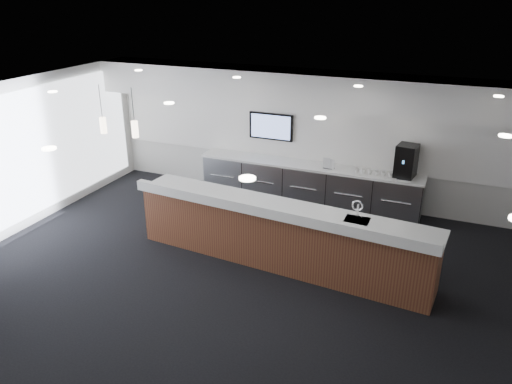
% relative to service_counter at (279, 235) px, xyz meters
% --- Properties ---
extents(ground, '(10.00, 10.00, 0.00)m').
position_rel_service_counter_xyz_m(ground, '(-0.33, -0.89, -0.57)').
color(ground, black).
rests_on(ground, ground).
extents(ceiling, '(10.00, 8.00, 0.02)m').
position_rel_service_counter_xyz_m(ceiling, '(-0.33, -0.89, 2.43)').
color(ceiling, black).
rests_on(ceiling, back_wall).
extents(back_wall, '(10.00, 0.02, 3.00)m').
position_rel_service_counter_xyz_m(back_wall, '(-0.33, 3.11, 0.93)').
color(back_wall, silver).
rests_on(back_wall, ground).
extents(left_wall, '(0.02, 8.00, 3.00)m').
position_rel_service_counter_xyz_m(left_wall, '(-5.33, -0.89, 0.93)').
color(left_wall, silver).
rests_on(left_wall, ground).
extents(soffit_bulkhead, '(10.00, 0.90, 0.70)m').
position_rel_service_counter_xyz_m(soffit_bulkhead, '(-0.33, 2.66, 2.08)').
color(soffit_bulkhead, white).
rests_on(soffit_bulkhead, back_wall).
extents(alcove_panel, '(9.80, 0.06, 1.40)m').
position_rel_service_counter_xyz_m(alcove_panel, '(-0.33, 3.08, 1.03)').
color(alcove_panel, white).
rests_on(alcove_panel, back_wall).
extents(window_blinds_wall, '(0.04, 7.36, 2.55)m').
position_rel_service_counter_xyz_m(window_blinds_wall, '(-5.29, -0.89, 0.93)').
color(window_blinds_wall, silver).
rests_on(window_blinds_wall, left_wall).
extents(back_credenza, '(5.06, 0.66, 0.95)m').
position_rel_service_counter_xyz_m(back_credenza, '(-0.33, 2.75, -0.10)').
color(back_credenza, '#9DA2A6').
rests_on(back_credenza, ground).
extents(wall_tv, '(1.05, 0.08, 0.62)m').
position_rel_service_counter_xyz_m(wall_tv, '(-1.33, 3.02, 1.08)').
color(wall_tv, black).
rests_on(wall_tv, back_wall).
extents(pendant_left, '(0.12, 0.12, 0.30)m').
position_rel_service_counter_xyz_m(pendant_left, '(-2.73, -0.09, 1.68)').
color(pendant_left, beige).
rests_on(pendant_left, ceiling).
extents(pendant_right, '(0.12, 0.12, 0.30)m').
position_rel_service_counter_xyz_m(pendant_right, '(-3.43, -0.09, 1.68)').
color(pendant_right, beige).
rests_on(pendant_right, ceiling).
extents(ceiling_can_lights, '(7.00, 5.00, 0.02)m').
position_rel_service_counter_xyz_m(ceiling_can_lights, '(-0.33, -0.89, 2.40)').
color(ceiling_can_lights, white).
rests_on(ceiling_can_lights, ceiling).
extents(service_counter, '(5.53, 1.36, 1.49)m').
position_rel_service_counter_xyz_m(service_counter, '(0.00, 0.00, 0.00)').
color(service_counter, '#5A2B1E').
rests_on(service_counter, ground).
extents(coffee_machine, '(0.45, 0.55, 0.68)m').
position_rel_service_counter_xyz_m(coffee_machine, '(1.75, 2.80, 0.72)').
color(coffee_machine, black).
rests_on(coffee_machine, back_credenza).
extents(info_sign_left, '(0.16, 0.07, 0.22)m').
position_rel_service_counter_xyz_m(info_sign_left, '(0.21, 2.64, 0.49)').
color(info_sign_left, silver).
rests_on(info_sign_left, back_credenza).
extents(info_sign_right, '(0.18, 0.05, 0.24)m').
position_rel_service_counter_xyz_m(info_sign_right, '(0.12, 2.64, 0.50)').
color(info_sign_right, silver).
rests_on(info_sign_right, back_credenza).
extents(cup_0, '(0.10, 0.10, 0.10)m').
position_rel_service_counter_xyz_m(cup_0, '(1.48, 2.66, 0.42)').
color(cup_0, white).
rests_on(cup_0, back_credenza).
extents(cup_1, '(0.14, 0.14, 0.10)m').
position_rel_service_counter_xyz_m(cup_1, '(1.34, 2.66, 0.42)').
color(cup_1, white).
rests_on(cup_1, back_credenza).
extents(cup_2, '(0.13, 0.13, 0.10)m').
position_rel_service_counter_xyz_m(cup_2, '(1.20, 2.66, 0.42)').
color(cup_2, white).
rests_on(cup_2, back_credenza).
extents(cup_3, '(0.13, 0.13, 0.10)m').
position_rel_service_counter_xyz_m(cup_3, '(1.06, 2.66, 0.42)').
color(cup_3, white).
rests_on(cup_3, back_credenza).
extents(cup_4, '(0.14, 0.14, 0.10)m').
position_rel_service_counter_xyz_m(cup_4, '(0.92, 2.66, 0.42)').
color(cup_4, white).
rests_on(cup_4, back_credenza).
extents(cup_5, '(0.11, 0.11, 0.10)m').
position_rel_service_counter_xyz_m(cup_5, '(0.78, 2.66, 0.42)').
color(cup_5, white).
rests_on(cup_5, back_credenza).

